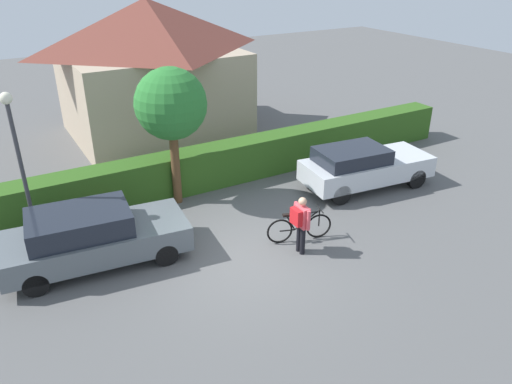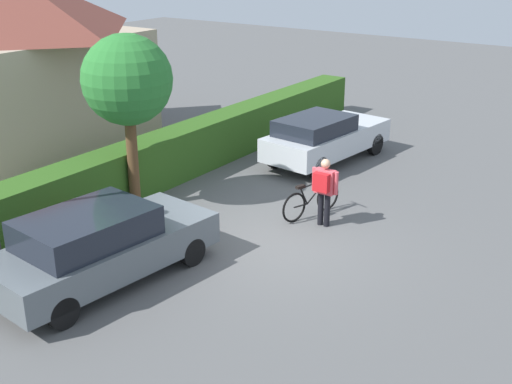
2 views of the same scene
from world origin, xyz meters
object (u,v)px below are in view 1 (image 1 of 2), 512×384
at_px(parked_car_far, 363,166).
at_px(street_lamp, 18,151).
at_px(bicycle, 299,227).
at_px(person_rider, 301,220).
at_px(fire_hydrant, 113,215).
at_px(tree_kerbside, 171,105).
at_px(parked_car_near, 92,236).

bearing_deg(parked_car_far, street_lamp, 171.37).
relative_size(bicycle, street_lamp, 0.42).
relative_size(person_rider, street_lamp, 0.38).
bearing_deg(person_rider, fire_hydrant, 136.23).
bearing_deg(street_lamp, person_rider, -32.51).
relative_size(person_rider, fire_hydrant, 1.90).
height_order(bicycle, person_rider, person_rider).
bearing_deg(tree_kerbside, bicycle, -62.61).
bearing_deg(parked_car_far, tree_kerbside, 159.76).
bearing_deg(person_rider, bicycle, 55.85).
bearing_deg(fire_hydrant, bicycle, -37.11).
xyz_separation_m(bicycle, person_rider, (-0.33, -0.49, 0.54)).
xyz_separation_m(person_rider, tree_kerbside, (-1.56, 4.15, 2.08)).
bearing_deg(street_lamp, bicycle, -27.44).
distance_m(parked_car_near, tree_kerbside, 4.24).
distance_m(bicycle, person_rider, 0.80).
bearing_deg(parked_car_near, parked_car_far, 0.04).
distance_m(street_lamp, tree_kerbside, 4.11).
xyz_separation_m(parked_car_near, fire_hydrant, (0.84, 1.40, -0.33)).
bearing_deg(bicycle, street_lamp, 152.56).
height_order(parked_car_near, bicycle, parked_car_near).
xyz_separation_m(bicycle, tree_kerbside, (-1.90, 3.66, 2.62)).
bearing_deg(fire_hydrant, parked_car_far, -10.41).
bearing_deg(bicycle, tree_kerbside, 117.39).
bearing_deg(tree_kerbside, person_rider, -69.35).
bearing_deg(parked_car_far, bicycle, -155.27).
distance_m(parked_car_far, street_lamp, 9.81).
height_order(street_lamp, fire_hydrant, street_lamp).
distance_m(parked_car_far, tree_kerbside, 6.25).
height_order(bicycle, tree_kerbside, tree_kerbside).
xyz_separation_m(parked_car_far, person_rider, (-3.91, -2.14, 0.18)).
relative_size(parked_car_near, bicycle, 2.60).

